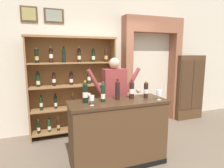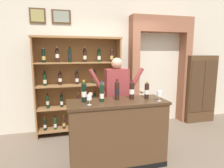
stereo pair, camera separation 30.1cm
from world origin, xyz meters
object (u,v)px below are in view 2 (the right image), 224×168
at_px(tasting_bottle_bianco, 84,92).
at_px(tasting_bottle_vin_santo, 102,92).
at_px(tasting_bottle_rosso, 147,90).
at_px(shopkeeper, 117,93).
at_px(tasting_bottle_riserva, 132,90).
at_px(wine_shelf, 79,83).
at_px(wine_glass_left, 89,98).
at_px(tasting_bottle_brunello, 117,90).
at_px(side_cabinet, 198,88).
at_px(tasting_counter, 117,133).
at_px(wine_glass_center, 159,94).

xyz_separation_m(tasting_bottle_bianco, tasting_bottle_vin_santo, (0.26, -0.04, -0.01)).
bearing_deg(tasting_bottle_vin_santo, tasting_bottle_rosso, -0.67).
distance_m(shopkeeper, tasting_bottle_riserva, 0.51).
xyz_separation_m(wine_shelf, wine_glass_left, (0.02, -1.53, 0.03)).
height_order(tasting_bottle_vin_santo, tasting_bottle_brunello, tasting_bottle_brunello).
bearing_deg(tasting_bottle_vin_santo, side_cabinet, 26.47).
bearing_deg(shopkeeper, tasting_bottle_riserva, -76.89).
relative_size(tasting_counter, tasting_bottle_riserva, 4.89).
bearing_deg(wine_glass_center, wine_glass_left, 177.47).
bearing_deg(side_cabinet, wine_shelf, -179.63).
bearing_deg(wine_glass_left, shopkeeper, 48.08).
height_order(tasting_counter, shopkeeper, shopkeeper).
relative_size(tasting_bottle_bianco, wine_glass_center, 2.10).
bearing_deg(shopkeeper, tasting_bottle_brunello, -105.36).
height_order(wine_shelf, tasting_counter, wine_shelf).
relative_size(shopkeeper, tasting_bottle_brunello, 5.04).
bearing_deg(tasting_bottle_brunello, tasting_bottle_rosso, -5.89).
relative_size(side_cabinet, shopkeeper, 1.01).
distance_m(shopkeeper, wine_glass_center, 0.85).
distance_m(tasting_bottle_riserva, wine_glass_center, 0.43).
relative_size(tasting_counter, shopkeeper, 0.91).
height_order(side_cabinet, tasting_bottle_vin_santo, side_cabinet).
bearing_deg(wine_glass_center, wine_shelf, 124.32).
relative_size(tasting_counter, tasting_bottle_brunello, 4.56).
distance_m(tasting_bottle_bianco, wine_glass_center, 1.13).
relative_size(wine_shelf, tasting_bottle_riserva, 6.72).
height_order(shopkeeper, tasting_bottle_bianco, shopkeeper).
bearing_deg(wine_glass_left, side_cabinet, 27.11).
xyz_separation_m(tasting_bottle_vin_santo, tasting_bottle_riserva, (0.49, 0.03, 0.01)).
distance_m(shopkeeper, wine_glass_left, 0.88).
distance_m(tasting_bottle_brunello, tasting_bottle_rosso, 0.48).
bearing_deg(tasting_bottle_vin_santo, tasting_counter, -6.65).
height_order(tasting_bottle_riserva, wine_glass_left, tasting_bottle_riserva).
bearing_deg(tasting_bottle_brunello, tasting_bottle_vin_santo, -170.72).
distance_m(tasting_bottle_bianco, tasting_bottle_riserva, 0.75).
distance_m(tasting_bottle_brunello, tasting_bottle_riserva, 0.24).
bearing_deg(side_cabinet, shopkeeper, -159.84).
xyz_separation_m(tasting_bottle_riserva, tasting_bottle_rosso, (0.24, -0.04, -0.01)).
relative_size(tasting_bottle_bianco, wine_glass_left, 2.25).
bearing_deg(tasting_counter, tasting_bottle_brunello, 76.92).
bearing_deg(tasting_bottle_riserva, tasting_counter, -167.23).
distance_m(side_cabinet, tasting_bottle_vin_santo, 3.16).
xyz_separation_m(side_cabinet, tasting_bottle_bianco, (-3.07, -1.36, 0.34)).
height_order(wine_shelf, tasting_bottle_brunello, wine_shelf).
relative_size(wine_shelf, wine_glass_left, 14.29).
bearing_deg(wine_glass_left, wine_shelf, 90.66).
height_order(tasting_bottle_vin_santo, wine_glass_left, tasting_bottle_vin_santo).
bearing_deg(tasting_bottle_bianco, tasting_bottle_riserva, -0.40).
distance_m(wine_shelf, shopkeeper, 1.06).
bearing_deg(shopkeeper, side_cabinet, 20.16).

